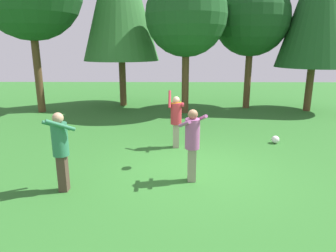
# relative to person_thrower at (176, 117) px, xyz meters

# --- Properties ---
(ground_plane) EXTENTS (40.00, 40.00, 0.00)m
(ground_plane) POSITION_rel_person_thrower_xyz_m (0.50, -1.91, -0.97)
(ground_plane) COLOR #2D6B28
(person_thrower) EXTENTS (0.49, 0.57, 1.79)m
(person_thrower) POSITION_rel_person_thrower_xyz_m (0.00, 0.00, 0.00)
(person_thrower) COLOR gray
(person_thrower) RESTS_ON ground_plane
(person_catcher) EXTENTS (0.65, 0.71, 1.73)m
(person_catcher) POSITION_rel_person_thrower_xyz_m (0.33, -2.46, 0.06)
(person_catcher) COLOR gray
(person_catcher) RESTS_ON ground_plane
(person_bystander) EXTENTS (0.76, 0.72, 1.77)m
(person_bystander) POSITION_rel_person_thrower_xyz_m (-2.52, -3.00, 0.09)
(person_bystander) COLOR #4C382D
(person_bystander) RESTS_ON ground_plane
(frisbee) EXTENTS (0.38, 0.38, 0.09)m
(frisbee) POSITION_rel_person_thrower_xyz_m (-0.03, -1.46, 0.73)
(frisbee) COLOR orange
(ball_white) EXTENTS (0.25, 0.25, 0.25)m
(ball_white) POSITION_rel_person_thrower_xyz_m (3.29, 0.42, -0.84)
(ball_white) COLOR white
(ball_white) RESTS_ON ground_plane
(tree_right) EXTENTS (3.67, 3.67, 6.28)m
(tree_right) POSITION_rel_person_thrower_xyz_m (3.77, 6.45, 3.46)
(tree_right) COLOR brown
(tree_right) RESTS_ON ground_plane
(tree_center) EXTENTS (3.69, 3.69, 6.30)m
(tree_center) POSITION_rel_person_thrower_xyz_m (0.51, 5.18, 3.47)
(tree_center) COLOR brown
(tree_center) RESTS_ON ground_plane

